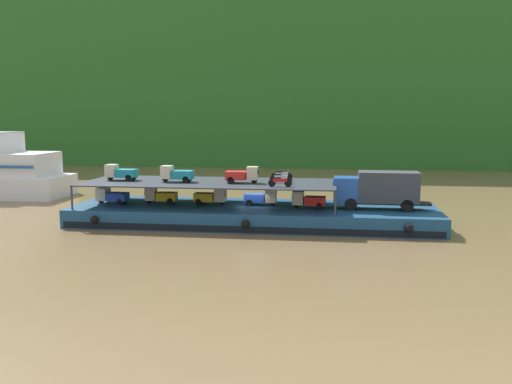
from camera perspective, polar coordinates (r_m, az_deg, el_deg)
ground_plane at (r=46.93m, az=-0.23°, el=-3.26°), size 400.00×400.00×0.00m
hillside_far_bank at (r=113.50m, az=4.66°, el=12.90°), size 145.53×37.99×33.71m
cargo_barge at (r=46.77m, az=-0.24°, el=-2.37°), size 30.64×9.26×1.50m
covered_lorry at (r=45.92m, az=12.60°, el=0.34°), size 7.88×2.39×3.10m
cargo_rack at (r=47.07m, az=-4.82°, el=0.98°), size 21.44×7.94×2.00m
mini_truck_lower_stern at (r=49.43m, az=-14.77°, el=-0.38°), size 2.77×1.26×1.38m
mini_truck_lower_aft at (r=48.62m, az=-9.90°, el=-0.37°), size 2.79×1.29×1.38m
mini_truck_lower_mid at (r=47.50m, az=-4.71°, el=-0.47°), size 2.77×1.24×1.38m
mini_truck_lower_fore at (r=46.92m, az=0.55°, el=-0.55°), size 2.75×1.21×1.38m
mini_truck_lower_bow at (r=45.67m, az=5.45°, el=-0.82°), size 2.80×1.30×1.38m
mini_truck_upper_stern at (r=49.46m, az=-13.89°, el=1.99°), size 2.79×1.29×1.38m
mini_truck_upper_mid at (r=47.30m, az=-8.28°, el=1.88°), size 2.76×1.23×1.38m
mini_truck_upper_fore at (r=46.11m, az=-1.40°, el=1.80°), size 2.77×1.26×1.38m
motorcycle_upper_port at (r=43.69m, az=2.49°, el=1.12°), size 1.90×0.55×0.87m
motorcycle_upper_centre at (r=46.07m, az=2.57°, el=1.47°), size 1.90×0.55×0.87m
motorcycle_upper_stbd at (r=48.44m, az=2.67°, el=1.79°), size 1.90×0.55×0.87m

